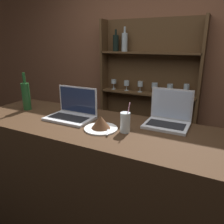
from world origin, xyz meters
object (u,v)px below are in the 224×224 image
laptop_near (73,112)px  water_glass (125,122)px  cake_plate (101,124)px  laptop_far (168,117)px  wine_bottle_green (26,96)px

laptop_near → water_glass: bearing=-8.7°
water_glass → cake_plate: bearing=-168.9°
laptop_far → cake_plate: bearing=-142.4°
cake_plate → water_glass: water_glass is taller
laptop_near → cake_plate: laptop_near is taller
laptop_far → water_glass: 0.34m
laptop_near → wine_bottle_green: size_ratio=1.09×
laptop_near → laptop_far: 0.71m
cake_plate → water_glass: (0.16, 0.03, 0.03)m
laptop_near → wine_bottle_green: 0.49m
laptop_far → wine_bottle_green: 1.19m
laptop_near → water_glass: laptop_near is taller
cake_plate → water_glass: 0.17m
laptop_far → cake_plate: size_ratio=1.31×
laptop_far → cake_plate: (-0.38, -0.29, -0.01)m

